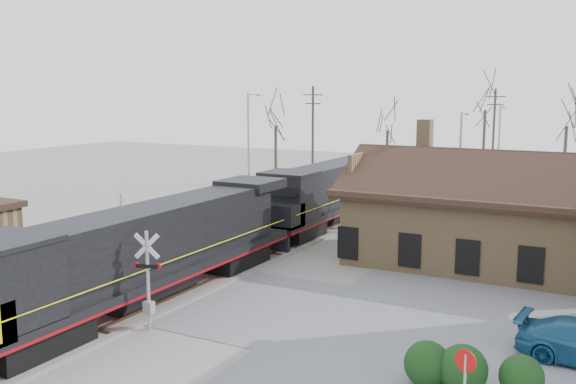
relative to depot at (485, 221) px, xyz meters
The scene contains 22 objects.
ground 17.14m from the depot, 134.97° to the right, with size 140.00×140.00×0.00m, color gray.
road 17.13m from the depot, 134.97° to the right, with size 60.00×9.00×0.03m, color slate.
track_main 12.58m from the depot, 165.97° to the left, with size 3.40×90.00×0.24m.
track_siding 16.92m from the depot, 169.70° to the left, with size 3.40×90.00×0.24m.
depot is the anchor object (origin of this frame).
locomotive_lead 18.90m from the depot, 129.36° to the right, with size 3.09×20.71×4.60m.
locomotive_trailing 13.58m from the depot, 152.01° to the left, with size 3.09×20.71×4.35m.
crossbuck_near 19.34m from the depot, 120.43° to the right, with size 1.12×0.46×4.07m.
crossbuck_far 20.94m from the depot, 158.47° to the right, with size 0.97×0.46×3.56m.
do_not_enter_sign 18.55m from the depot, 80.19° to the right, with size 0.66×0.25×2.30m.
hedge_a 16.47m from the depot, 84.66° to the right, with size 1.52×1.52×1.52m, color black.
hedge_b 16.53m from the depot, 80.73° to the right, with size 1.58×1.58×1.58m, color black.
hedge_c 16.40m from the depot, 74.52° to the right, with size 1.39×1.39×1.39m, color black.
streetlight_a 19.47m from the depot, 164.13° to the left, with size 0.25×2.04×9.43m.
streetlight_b 10.06m from the depot, 111.64° to the left, with size 0.25×2.04×8.12m.
streetlight_c 21.10m from the depot, 98.53° to the left, with size 0.25×2.04×8.38m.
utility_pole_a 26.80m from the depot, 137.09° to the left, with size 2.00×0.24×10.03m.
utility_pole_b 32.34m from the depot, 100.10° to the left, with size 2.00×0.24×9.84m.
tree_a 35.18m from the depot, 138.77° to the left, with size 4.01×4.01×9.83m.
tree_b 31.99m from the depot, 119.35° to the left, with size 3.72×3.72×9.11m.
tree_c 39.78m from the depot, 101.64° to the left, with size 5.00×5.00×12.25m.
tree_d 32.59m from the depot, 87.99° to the left, with size 4.15×4.15×10.16m.
Camera 1 is at (18.86, -23.82, 9.51)m, focal length 40.00 mm.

